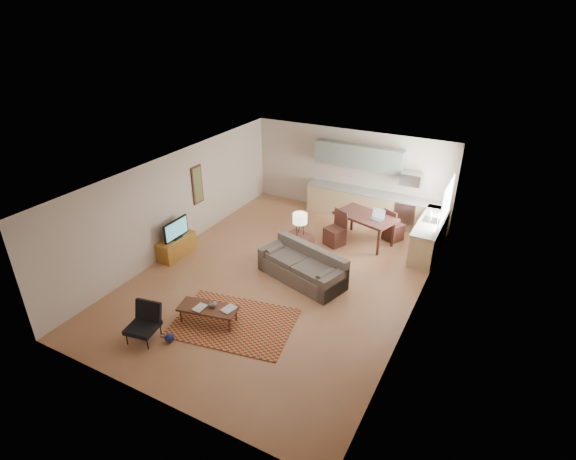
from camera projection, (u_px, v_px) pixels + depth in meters
The scene contains 25 objects.
room at pixel (282, 228), 10.69m from camera, with size 9.00×9.00×9.00m.
kitchen_counter_back at pixel (372, 206), 14.01m from camera, with size 4.26×0.64×0.92m, color tan, non-canonical shape.
kitchen_counter_right at pixel (429, 236), 12.23m from camera, with size 0.64×2.26×0.92m, color tan, non-canonical shape.
kitchen_range at pixel (407, 213), 13.55m from camera, with size 0.62×0.62×0.90m, color #A5A8AD.
kitchen_microwave at pixel (411, 179), 13.07m from camera, with size 0.62×0.40×0.35m, color #A5A8AD.
upper_cabinets at pixel (358, 156), 13.70m from camera, with size 2.80×0.34×0.70m, color slate.
window_right at pixel (447, 201), 11.61m from camera, with size 0.02×1.40×1.05m, color white.
wall_art_left at pixel (198, 185), 12.65m from camera, with size 0.06×0.42×1.10m, color olive, non-canonical shape.
triptych at pixel (347, 159), 14.07m from camera, with size 1.70×0.04×0.50m, color beige, non-canonical shape.
rug at pixel (234, 323), 9.61m from camera, with size 2.52×1.74×0.02m, color maroon.
sofa at pixel (302, 265), 10.96m from camera, with size 2.33×1.01×0.81m, color #594F46, non-canonical shape.
coffee_table at pixel (208, 314), 9.57m from camera, with size 1.27×0.50×0.38m, color #482418, non-canonical shape.
book_a at pixel (196, 306), 9.50m from camera, with size 0.23×0.30×0.03m, color maroon.
book_b at pixel (225, 307), 9.48m from camera, with size 0.28×0.35×0.02m, color navy.
vase at pixel (213, 303), 9.47m from camera, with size 0.17×0.17×0.17m, color black.
armchair at pixel (142, 324), 8.98m from camera, with size 0.66×0.66×0.76m, color black, non-canonical shape.
tv_credenza at pixel (177, 246), 12.09m from camera, with size 0.44×1.15×0.53m, color #945C1F, non-canonical shape.
tv at pixel (176, 229), 11.84m from camera, with size 0.09×0.89×0.53m, color black, non-canonical shape.
console_table at pixel (300, 247), 11.81m from camera, with size 0.66×0.44×0.77m, color #3C1E19, non-canonical shape.
table_lamp at pixel (300, 224), 11.50m from camera, with size 0.37×0.37×0.61m, color beige, non-canonical shape.
dining_table at pixel (365, 229), 12.71m from camera, with size 1.66×0.95×0.84m, color #3C1E19, non-canonical shape.
dining_chair_near at pixel (335, 228), 12.53m from camera, with size 0.48×0.50×1.01m, color #3C1E19, non-canonical shape.
dining_chair_far at pixel (394, 224), 12.81m from camera, with size 0.46×0.48×0.97m, color #3C1E19, non-canonical shape.
laptop at pixel (376, 215), 12.23m from camera, with size 0.35×0.26×0.26m, color #A5A8AD, non-canonical shape.
soap_bottle at pixel (430, 213), 12.22m from camera, with size 0.10×0.11×0.19m, color beige.
Camera 1 is at (4.61, -8.38, 6.12)m, focal length 28.00 mm.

